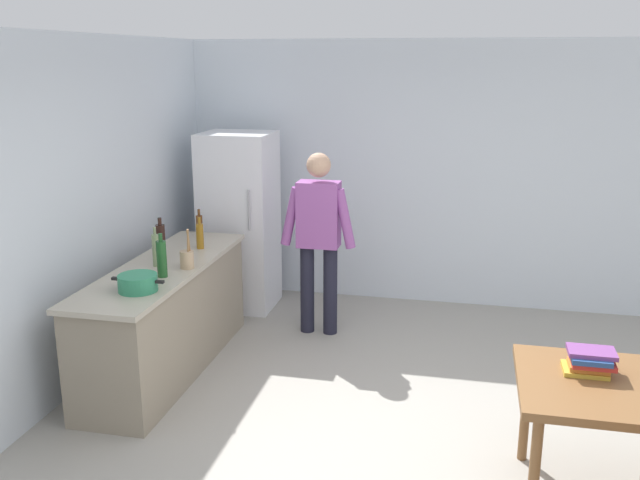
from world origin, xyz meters
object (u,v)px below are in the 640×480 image
object	(u,v)px
bottle_beer_brown	(199,225)
bottle_oil_amber	(200,236)
bottle_wine_dark	(161,241)
bottle_vinegar_tall	(156,250)
refrigerator	(240,221)
bottle_wine_green	(162,258)
cooking_pot	(138,283)
book_stack	(590,361)
person	(319,232)
utensil_jar	(187,259)

from	to	relation	value
bottle_beer_brown	bottle_oil_amber	world-z (taller)	bottle_oil_amber
bottle_wine_dark	bottle_vinegar_tall	bearing A→B (deg)	-74.36
refrigerator	bottle_wine_green	size ratio (longest dim) A/B	5.29
bottle_vinegar_tall	cooking_pot	bearing A→B (deg)	-76.85
cooking_pot	refrigerator	bearing A→B (deg)	89.92
book_stack	cooking_pot	bearing A→B (deg)	172.88
bottle_wine_green	bottle_wine_dark	size ratio (longest dim) A/B	1.00
bottle_vinegar_tall	person	bearing A→B (deg)	44.43
cooking_pot	book_stack	bearing A→B (deg)	-7.12
bottle_vinegar_tall	bottle_oil_amber	world-z (taller)	bottle_vinegar_tall
person	utensil_jar	distance (m)	1.35
refrigerator	bottle_vinegar_tall	xyz separation A→B (m)	(-0.14, -1.62, 0.14)
bottle_vinegar_tall	bottle_beer_brown	bearing A→B (deg)	91.17
bottle_beer_brown	bottle_vinegar_tall	xyz separation A→B (m)	(0.02, -0.96, 0.03)
bottle_vinegar_tall	bottle_oil_amber	xyz separation A→B (m)	(0.14, 0.57, -0.02)
utensil_jar	bottle_wine_dark	world-z (taller)	bottle_wine_dark
bottle_wine_green	bottle_oil_amber	bearing A→B (deg)	91.77
utensil_jar	bottle_vinegar_tall	xyz separation A→B (m)	(-0.26, 0.00, 0.06)
refrigerator	bottle_vinegar_tall	bearing A→B (deg)	-94.96
person	bottle_beer_brown	size ratio (longest dim) A/B	6.54
cooking_pot	bottle_oil_amber	size ratio (longest dim) A/B	1.43
refrigerator	bottle_wine_green	world-z (taller)	refrigerator
bottle_wine_green	refrigerator	bearing A→B (deg)	90.82
refrigerator	cooking_pot	xyz separation A→B (m)	(-0.00, -2.21, 0.06)
bottle_wine_green	bottle_oil_amber	distance (m)	0.82
person	utensil_jar	world-z (taller)	person
bottle_beer_brown	book_stack	xyz separation A→B (m)	(3.16, -1.92, -0.18)
utensil_jar	bottle_wine_green	world-z (taller)	bottle_wine_green
cooking_pot	bottle_oil_amber	distance (m)	1.16
bottle_wine_dark	person	bearing A→B (deg)	35.80
cooking_pot	bottle_vinegar_tall	distance (m)	0.61
bottle_beer_brown	bottle_wine_dark	size ratio (longest dim) A/B	0.76
refrigerator	person	size ratio (longest dim) A/B	1.06
person	bottle_wine_dark	size ratio (longest dim) A/B	5.00
utensil_jar	bottle_wine_green	xyz separation A→B (m)	(-0.10, -0.25, 0.07)
person	bottle_vinegar_tall	bearing A→B (deg)	-135.57
person	bottle_beer_brown	distance (m)	1.12
person	bottle_wine_green	size ratio (longest dim) A/B	5.00
bottle_wine_dark	bottle_oil_amber	world-z (taller)	bottle_wine_dark
bottle_oil_amber	book_stack	size ratio (longest dim) A/B	0.99
refrigerator	bottle_wine_dark	xyz separation A→B (m)	(-0.21, -1.39, 0.15)
cooking_pot	book_stack	xyz separation A→B (m)	(3.01, -0.38, -0.14)
bottle_beer_brown	bottle_wine_green	world-z (taller)	bottle_wine_green
person	bottle_beer_brown	world-z (taller)	person
cooking_pot	book_stack	distance (m)	3.03
bottle_wine_dark	bottle_oil_amber	size ratio (longest dim) A/B	1.21
person	bottle_wine_dark	distance (m)	1.43
cooking_pot	book_stack	world-z (taller)	cooking_pot
bottle_oil_amber	person	bearing A→B (deg)	27.80
cooking_pot	bottle_vinegar_tall	bearing A→B (deg)	103.15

